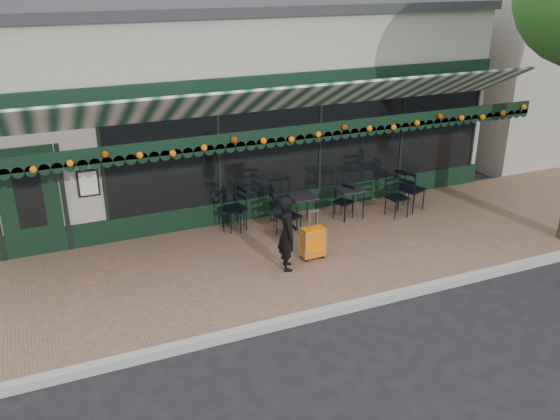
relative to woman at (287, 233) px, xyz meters
name	(u,v)px	position (x,y,z in m)	size (l,w,h in m)	color
ground	(349,308)	(0.51, -1.50, -0.87)	(80.00, 80.00, 0.00)	black
sidewalk	(300,256)	(0.51, 0.50, -0.79)	(18.00, 4.00, 0.15)	brown
curb	(352,306)	(0.51, -1.58, -0.79)	(18.00, 0.16, 0.15)	#9E9E99
restaurant_building	(209,93)	(0.51, 6.33, 1.41)	(12.00, 9.60, 4.50)	#9C9487
woman	(287,233)	(0.00, 0.00, 0.00)	(0.52, 0.34, 1.43)	black
suitcase	(313,243)	(0.62, 0.17, -0.38)	(0.44, 0.25, 1.00)	orange
cafe_table_a	(350,191)	(2.29, 1.70, -0.10)	(0.56, 0.56, 0.69)	black
cafe_table_b	(302,199)	(1.13, 1.72, -0.10)	(0.55, 0.55, 0.68)	black
chair_a_left	(343,202)	(2.12, 1.68, -0.33)	(0.39, 0.39, 0.77)	black
chair_a_right	(405,186)	(3.97, 1.97, -0.30)	(0.42, 0.42, 0.83)	black
chair_a_front	(397,198)	(3.31, 1.32, -0.28)	(0.44, 0.44, 0.88)	black
chair_a_extra	(412,190)	(3.83, 1.51, -0.22)	(0.50, 0.50, 1.00)	black
chair_b_left	(234,209)	(-0.31, 2.10, -0.25)	(0.46, 0.46, 0.93)	black
chair_b_right	(280,205)	(0.70, 1.95, -0.27)	(0.45, 0.45, 0.89)	black
chair_b_front	(289,217)	(0.62, 1.32, -0.28)	(0.44, 0.44, 0.87)	black
chair_solo	(234,210)	(-0.33, 2.08, -0.27)	(0.45, 0.45, 0.90)	black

